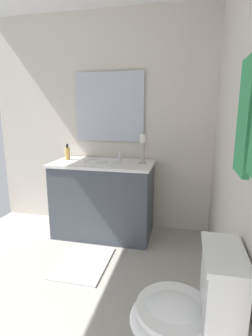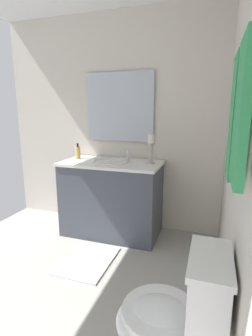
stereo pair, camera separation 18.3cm
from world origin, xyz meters
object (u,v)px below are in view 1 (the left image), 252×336
Objects in this scene: mirror at (109,107)px; soap_bottle at (67,153)px; sink_basin at (103,166)px; bath_mat at (84,263)px; towel_near_vanity at (246,117)px; candle_holder_tall at (143,148)px; vanity_cabinet at (103,199)px; toilet at (187,316)px.

soap_bottle is at bearing -62.56° from mirror.
sink_basin is 0.50× the size of mirror.
bath_mat is (0.91, 0.00, -1.41)m from mirror.
towel_near_vanity reaches higher than sink_basin.
mirror reaches higher than bath_mat.
towel_near_vanity is at bearing 34.13° from mirror.
sink_basin is 2.23× the size of soap_bottle.
candle_holder_tall is at bearing 60.95° from mirror.
candle_holder_tall is (0.24, 0.43, -0.42)m from mirror.
sink_basin is 1.85m from towel_near_vanity.
vanity_cabinet is 1.73m from toilet.
mirror is at bearing 117.44° from soap_bottle.
vanity_cabinet is 0.75m from bath_mat.
soap_bottle is 0.24× the size of toilet.
mirror reaches higher than vanity_cabinet.
vanity_cabinet is at bearing -0.01° from mirror.
toilet is 1.25× the size of bath_mat.
candle_holder_tall is 0.41× the size of toilet.
bath_mat is at bearing -0.09° from sink_basin.
vanity_cabinet is 2.74× the size of sink_basin.
mirror reaches higher than sink_basin.
sink_basin is 1.31× the size of candle_holder_tall.
sink_basin reaches higher than bath_mat.
bath_mat is (0.62, -0.00, -0.79)m from sink_basin.
sink_basin is at bearing -84.55° from candle_holder_tall.
towel_near_vanity is (1.41, 0.69, 0.36)m from candle_holder_tall.
candle_holder_tall is 1.27m from bath_mat.
vanity_cabinet reaches higher than bath_mat.
sink_basin is at bearing 0.20° from mirror.
soap_bottle is 0.35× the size of towel_near_vanity.
mirror is (-0.28, 0.00, 1.00)m from vanity_cabinet.
candle_holder_tall reaches higher than sink_basin.
toilet is 1.46× the size of towel_near_vanity.
towel_near_vanity reaches higher than vanity_cabinet.
toilet is at bearing 31.79° from vanity_cabinet.
towel_near_vanity is 0.86× the size of bath_mat.
sink_basin is at bearing 179.91° from bath_mat.
bath_mat is at bearing 32.62° from soap_bottle.
vanity_cabinet is at bearing -140.76° from towel_near_vanity.
toilet is 1.02m from towel_near_vanity.
towel_near_vanity is at bearing 25.97° from candle_holder_tall.
soap_bottle is at bearing -90.88° from candle_holder_tall.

